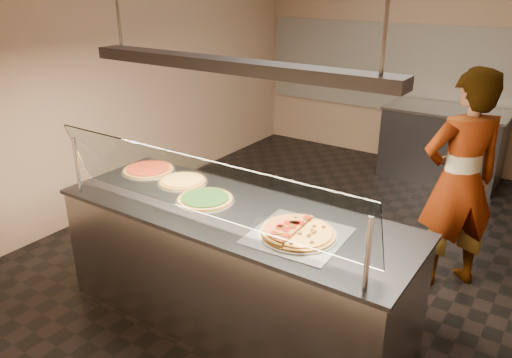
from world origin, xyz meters
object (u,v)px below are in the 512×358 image
Objects in this scene: half_pizza_sausage at (314,237)px; worker at (460,182)px; half_pizza_pepperoni at (283,226)px; perforated_tray at (298,235)px; pizza_cheese at (183,181)px; pizza_spinach at (206,199)px; pizza_tomato at (149,169)px; sneeze_guard at (200,188)px; prep_table at (442,144)px; pizza_spatula at (182,178)px; heat_lamp_housing at (230,65)px; serving_counter at (234,266)px.

half_pizza_sausage is 1.61m from worker.
half_pizza_pepperoni is 1.70m from worker.
half_pizza_pepperoni is at bearing 179.94° from perforated_tray.
pizza_spinach is at bearing -24.61° from pizza_cheese.
pizza_cheese is 0.42m from pizza_tomato.
sneeze_guard reaches higher than prep_table.
pizza_cheese is at bearing -23.12° from pizza_spatula.
worker is 2.15m from heat_lamp_housing.
sneeze_guard is at bearing -39.24° from pizza_spatula.
perforated_tray is 0.12m from half_pizza_pepperoni.
worker is at bearing 56.20° from sneeze_guard.
heat_lamp_housing is at bearing 171.55° from half_pizza_pepperoni.
pizza_cheese reaches higher than serving_counter.
half_pizza_sausage is 0.96m from pizza_spinach.
serving_counter is 0.55m from pizza_spinach.
pizza_spinach is at bearing 126.18° from sneeze_guard.
perforated_tray reaches higher than prep_table.
worker is at bearing -73.20° from prep_table.
pizza_cheese is at bearing -9.70° from worker.
perforated_tray is 0.84m from pizza_spinach.
sneeze_guard is 0.53m from pizza_spinach.
worker is (0.52, 1.53, -0.03)m from half_pizza_sausage.
perforated_tray is at bearing -6.79° from heat_lamp_housing.
heat_lamp_housing is at bearing -3.62° from pizza_spinach.
pizza_cheese is (-0.64, 0.19, 0.48)m from serving_counter.
worker is (0.63, 1.53, -0.01)m from perforated_tray.
pizza_tomato is at bearing 152.02° from sneeze_guard.
half_pizza_sausage is at bearing -5.74° from heat_lamp_housing.
half_pizza_pepperoni is at bearing 179.76° from half_pizza_sausage.
serving_counter is at bearing -3.62° from pizza_spinach.
half_pizza_sausage is (0.69, -0.07, 0.49)m from serving_counter.
prep_table is 0.80× the size of worker.
pizza_cheese is at bearing 166.79° from half_pizza_pepperoni.
prep_table is (1.14, 3.69, -0.49)m from pizza_spatula.
worker reaches higher than sneeze_guard.
pizza_spinach is 0.23× the size of worker.
pizza_spatula is at bearing 167.78° from perforated_tray.
sneeze_guard is 1.31× the size of worker.
worker reaches higher than pizza_spatula.
half_pizza_pepperoni is 1.22× the size of pizza_cheese.
half_pizza_pepperoni is at bearing -10.75° from pizza_tomato.
sneeze_guard is 4.94× the size of half_pizza_sausage.
sneeze_guard is at bearing -96.34° from prep_table.
half_pizza_sausage reaches higher than pizza_tomato.
sneeze_guard is 5.58× the size of pizza_spinach.
prep_table is at bearing 93.16° from half_pizza_sausage.
pizza_tomato is 0.20× the size of heat_lamp_housing.
serving_counter is 0.83m from sneeze_guard.
serving_counter is 1.18m from pizza_tomato.
pizza_spinach is at bearing 174.20° from perforated_tray.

